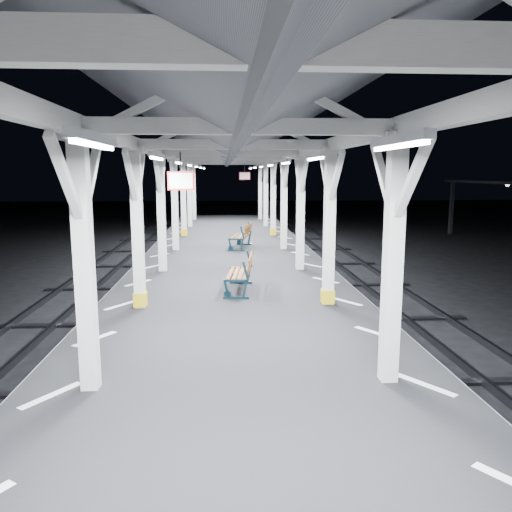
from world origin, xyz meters
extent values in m
plane|color=black|center=(0.00, 0.00, 0.00)|extent=(120.00, 120.00, 0.00)
cube|color=black|center=(0.00, 0.00, 0.50)|extent=(6.00, 50.00, 1.00)
cube|color=silver|center=(-2.45, 0.00, 1.00)|extent=(1.00, 48.00, 0.01)
cube|color=silver|center=(2.45, 0.00, 1.00)|extent=(1.00, 48.00, 0.01)
cube|color=#2D2D33|center=(4.45, 0.00, 0.08)|extent=(0.08, 60.00, 0.16)
cube|color=black|center=(5.00, 0.00, 0.03)|extent=(2.20, 0.22, 0.06)
cube|color=silver|center=(-2.00, -2.00, 2.60)|extent=(0.22, 0.22, 3.20)
cube|color=silver|center=(-2.00, -2.00, 4.26)|extent=(0.40, 0.40, 0.12)
cube|color=silver|center=(-2.00, -1.45, 3.75)|extent=(0.10, 0.99, 0.99)
cube|color=silver|center=(-2.00, -2.55, 3.75)|extent=(0.10, 0.99, 0.99)
cube|color=silver|center=(-2.00, 2.00, 2.60)|extent=(0.22, 0.22, 3.20)
cube|color=silver|center=(-2.00, 2.00, 4.26)|extent=(0.40, 0.40, 0.12)
cube|color=gold|center=(-2.00, 2.00, 1.18)|extent=(0.26, 0.26, 0.30)
cube|color=silver|center=(-2.00, 2.55, 3.75)|extent=(0.10, 0.99, 0.99)
cube|color=silver|center=(-2.00, 1.45, 3.75)|extent=(0.10, 0.99, 0.99)
cube|color=silver|center=(-2.00, 6.00, 2.60)|extent=(0.22, 0.22, 3.20)
cube|color=silver|center=(-2.00, 6.00, 4.26)|extent=(0.40, 0.40, 0.12)
cube|color=silver|center=(-2.00, 6.55, 3.75)|extent=(0.10, 0.99, 0.99)
cube|color=silver|center=(-2.00, 5.45, 3.75)|extent=(0.10, 0.99, 0.99)
cube|color=silver|center=(-2.00, 10.00, 2.60)|extent=(0.22, 0.22, 3.20)
cube|color=silver|center=(-2.00, 10.00, 4.26)|extent=(0.40, 0.40, 0.12)
cube|color=silver|center=(-2.00, 10.55, 3.75)|extent=(0.10, 0.99, 0.99)
cube|color=silver|center=(-2.00, 9.45, 3.75)|extent=(0.10, 0.99, 0.99)
cube|color=silver|center=(-2.00, 14.00, 2.60)|extent=(0.22, 0.22, 3.20)
cube|color=silver|center=(-2.00, 14.00, 4.26)|extent=(0.40, 0.40, 0.12)
cube|color=gold|center=(-2.00, 14.00, 1.18)|extent=(0.26, 0.26, 0.30)
cube|color=silver|center=(-2.00, 14.55, 3.75)|extent=(0.10, 0.99, 0.99)
cube|color=silver|center=(-2.00, 13.45, 3.75)|extent=(0.10, 0.99, 0.99)
cube|color=silver|center=(-2.00, 18.00, 2.60)|extent=(0.22, 0.22, 3.20)
cube|color=silver|center=(-2.00, 18.00, 4.26)|extent=(0.40, 0.40, 0.12)
cube|color=silver|center=(-2.00, 18.55, 3.75)|extent=(0.10, 0.99, 0.99)
cube|color=silver|center=(-2.00, 17.45, 3.75)|extent=(0.10, 0.99, 0.99)
cube|color=silver|center=(-2.00, 22.00, 2.60)|extent=(0.22, 0.22, 3.20)
cube|color=silver|center=(-2.00, 22.00, 4.26)|extent=(0.40, 0.40, 0.12)
cube|color=silver|center=(-2.00, 22.55, 3.75)|extent=(0.10, 0.99, 0.99)
cube|color=silver|center=(-2.00, 21.45, 3.75)|extent=(0.10, 0.99, 0.99)
cube|color=silver|center=(2.00, -2.00, 2.60)|extent=(0.22, 0.22, 3.20)
cube|color=silver|center=(2.00, -2.00, 4.26)|extent=(0.40, 0.40, 0.12)
cube|color=silver|center=(2.00, -1.45, 3.75)|extent=(0.10, 0.99, 0.99)
cube|color=silver|center=(2.00, -2.55, 3.75)|extent=(0.10, 0.99, 0.99)
cube|color=silver|center=(2.00, 2.00, 2.60)|extent=(0.22, 0.22, 3.20)
cube|color=silver|center=(2.00, 2.00, 4.26)|extent=(0.40, 0.40, 0.12)
cube|color=gold|center=(2.00, 2.00, 1.18)|extent=(0.26, 0.26, 0.30)
cube|color=silver|center=(2.00, 2.55, 3.75)|extent=(0.10, 0.99, 0.99)
cube|color=silver|center=(2.00, 1.45, 3.75)|extent=(0.10, 0.99, 0.99)
cube|color=silver|center=(2.00, 6.00, 2.60)|extent=(0.22, 0.22, 3.20)
cube|color=silver|center=(2.00, 6.00, 4.26)|extent=(0.40, 0.40, 0.12)
cube|color=silver|center=(2.00, 6.55, 3.75)|extent=(0.10, 0.99, 0.99)
cube|color=silver|center=(2.00, 5.45, 3.75)|extent=(0.10, 0.99, 0.99)
cube|color=silver|center=(2.00, 10.00, 2.60)|extent=(0.22, 0.22, 3.20)
cube|color=silver|center=(2.00, 10.00, 4.26)|extent=(0.40, 0.40, 0.12)
cube|color=silver|center=(2.00, 10.55, 3.75)|extent=(0.10, 0.99, 0.99)
cube|color=silver|center=(2.00, 9.45, 3.75)|extent=(0.10, 0.99, 0.99)
cube|color=silver|center=(2.00, 14.00, 2.60)|extent=(0.22, 0.22, 3.20)
cube|color=silver|center=(2.00, 14.00, 4.26)|extent=(0.40, 0.40, 0.12)
cube|color=gold|center=(2.00, 14.00, 1.18)|extent=(0.26, 0.26, 0.30)
cube|color=silver|center=(2.00, 14.55, 3.75)|extent=(0.10, 0.99, 0.99)
cube|color=silver|center=(2.00, 13.45, 3.75)|extent=(0.10, 0.99, 0.99)
cube|color=silver|center=(2.00, 18.00, 2.60)|extent=(0.22, 0.22, 3.20)
cube|color=silver|center=(2.00, 18.00, 4.26)|extent=(0.40, 0.40, 0.12)
cube|color=silver|center=(2.00, 18.55, 3.75)|extent=(0.10, 0.99, 0.99)
cube|color=silver|center=(2.00, 17.45, 3.75)|extent=(0.10, 0.99, 0.99)
cube|color=silver|center=(2.00, 22.00, 2.60)|extent=(0.22, 0.22, 3.20)
cube|color=silver|center=(2.00, 22.00, 4.26)|extent=(0.40, 0.40, 0.12)
cube|color=silver|center=(2.00, 22.55, 3.75)|extent=(0.10, 0.99, 0.99)
cube|color=silver|center=(2.00, 21.45, 3.75)|extent=(0.10, 0.99, 0.99)
cube|color=silver|center=(-2.00, 0.00, 4.38)|extent=(0.18, 48.00, 0.24)
cube|color=silver|center=(2.00, 0.00, 4.38)|extent=(0.18, 48.00, 0.24)
cube|color=silver|center=(0.00, -6.00, 4.38)|extent=(4.20, 0.14, 0.20)
cube|color=silver|center=(0.00, -2.00, 4.38)|extent=(4.20, 0.14, 0.20)
cube|color=silver|center=(0.00, 2.00, 4.38)|extent=(4.20, 0.14, 0.20)
cube|color=silver|center=(0.00, 6.00, 4.38)|extent=(4.20, 0.14, 0.20)
cube|color=silver|center=(0.00, 10.00, 4.38)|extent=(4.20, 0.14, 0.20)
cube|color=silver|center=(0.00, 14.00, 4.38)|extent=(4.20, 0.14, 0.20)
cube|color=silver|center=(0.00, 18.00, 4.38)|extent=(4.20, 0.14, 0.20)
cube|color=silver|center=(0.00, 22.00, 4.38)|extent=(4.20, 0.14, 0.20)
cube|color=silver|center=(0.00, 0.00, 5.30)|extent=(0.16, 48.00, 0.20)
cube|color=#52555B|center=(-1.30, 0.00, 4.92)|extent=(2.80, 49.00, 1.45)
cube|color=#52555B|center=(1.30, 0.00, 4.92)|extent=(2.80, 49.00, 1.45)
cube|color=silver|center=(-1.30, -4.00, 4.10)|extent=(0.10, 1.35, 0.08)
cube|color=white|center=(-1.30, -4.00, 4.05)|extent=(0.05, 1.25, 0.05)
cube|color=silver|center=(-1.30, 0.00, 4.10)|extent=(0.10, 1.35, 0.08)
cube|color=white|center=(-1.30, 0.00, 4.05)|extent=(0.05, 1.25, 0.05)
cube|color=silver|center=(-1.30, 4.00, 4.10)|extent=(0.10, 1.35, 0.08)
cube|color=white|center=(-1.30, 4.00, 4.05)|extent=(0.05, 1.25, 0.05)
cube|color=silver|center=(-1.30, 8.00, 4.10)|extent=(0.10, 1.35, 0.08)
cube|color=white|center=(-1.30, 8.00, 4.05)|extent=(0.05, 1.25, 0.05)
cube|color=silver|center=(-1.30, 12.00, 4.10)|extent=(0.10, 1.35, 0.08)
cube|color=white|center=(-1.30, 12.00, 4.05)|extent=(0.05, 1.25, 0.05)
cube|color=silver|center=(-1.30, 16.00, 4.10)|extent=(0.10, 1.35, 0.08)
cube|color=white|center=(-1.30, 16.00, 4.05)|extent=(0.05, 1.25, 0.05)
cube|color=silver|center=(-1.30, 20.00, 4.10)|extent=(0.10, 1.35, 0.08)
cube|color=white|center=(-1.30, 20.00, 4.05)|extent=(0.05, 1.25, 0.05)
cube|color=silver|center=(1.30, -4.00, 4.10)|extent=(0.10, 1.35, 0.08)
cube|color=white|center=(1.30, -4.00, 4.05)|extent=(0.05, 1.25, 0.05)
cube|color=silver|center=(1.30, 0.00, 4.10)|extent=(0.10, 1.35, 0.08)
cube|color=white|center=(1.30, 0.00, 4.05)|extent=(0.05, 1.25, 0.05)
cube|color=silver|center=(1.30, 4.00, 4.10)|extent=(0.10, 1.35, 0.08)
cube|color=white|center=(1.30, 4.00, 4.05)|extent=(0.05, 1.25, 0.05)
cube|color=silver|center=(1.30, 8.00, 4.10)|extent=(0.10, 1.35, 0.08)
cube|color=white|center=(1.30, 8.00, 4.05)|extent=(0.05, 1.25, 0.05)
cube|color=silver|center=(1.30, 12.00, 4.10)|extent=(0.10, 1.35, 0.08)
cube|color=white|center=(1.30, 12.00, 4.05)|extent=(0.05, 1.25, 0.05)
cube|color=silver|center=(1.30, 16.00, 4.10)|extent=(0.10, 1.35, 0.08)
cube|color=white|center=(1.30, 16.00, 4.05)|extent=(0.05, 1.25, 0.05)
cube|color=silver|center=(1.30, 20.00, 4.10)|extent=(0.10, 1.35, 0.08)
cube|color=white|center=(1.30, 20.00, 4.05)|extent=(0.05, 1.25, 0.05)
cylinder|color=black|center=(-1.02, 1.16, 4.02)|extent=(0.02, 0.02, 0.36)
cube|color=red|center=(-1.02, 1.16, 3.67)|extent=(0.50, 0.03, 0.35)
cube|color=white|center=(-1.02, 1.16, 3.67)|extent=(0.44, 0.04, 0.29)
cylinder|color=black|center=(0.75, 14.67, 4.02)|extent=(0.02, 0.02, 0.36)
cube|color=red|center=(0.75, 14.67, 3.67)|extent=(0.50, 0.03, 0.35)
cube|color=white|center=(0.75, 14.67, 3.67)|extent=(0.44, 0.05, 0.29)
cube|color=black|center=(14.00, 22.00, 1.65)|extent=(0.20, 0.20, 3.30)
sphere|color=silver|center=(14.00, 16.00, 3.22)|extent=(0.20, 0.20, 0.20)
sphere|color=silver|center=(14.00, 22.00, 3.22)|extent=(0.20, 0.20, 0.20)
cube|color=#102730|center=(0.04, 2.59, 1.03)|extent=(0.59, 0.12, 0.06)
cube|color=#102730|center=(-0.18, 2.61, 1.22)|extent=(0.15, 0.06, 0.45)
cube|color=#102730|center=(0.23, 2.57, 1.22)|extent=(0.14, 0.06, 0.45)
cube|color=#102730|center=(0.25, 2.56, 1.65)|extent=(0.16, 0.06, 0.43)
cube|color=#102730|center=(0.20, 4.14, 1.03)|extent=(0.59, 0.12, 0.06)
cube|color=#102730|center=(-0.01, 4.16, 1.22)|extent=(0.15, 0.06, 0.45)
cube|color=#102730|center=(0.39, 4.12, 1.22)|extent=(0.14, 0.06, 0.45)
cube|color=#102730|center=(0.41, 4.11, 1.65)|extent=(0.16, 0.06, 0.43)
cube|color=brown|center=(-0.08, 3.38, 1.44)|extent=(0.24, 1.48, 0.03)
cube|color=brown|center=(0.05, 3.37, 1.44)|extent=(0.24, 1.48, 0.03)
cube|color=brown|center=(0.18, 3.36, 1.44)|extent=(0.24, 1.48, 0.03)
cube|color=brown|center=(0.30, 3.34, 1.44)|extent=(0.24, 1.48, 0.03)
cube|color=brown|center=(0.37, 3.34, 1.57)|extent=(0.20, 1.48, 0.09)
cube|color=brown|center=(0.39, 3.33, 1.70)|extent=(0.20, 1.48, 0.09)
cube|color=brown|center=(0.41, 3.33, 1.83)|extent=(0.20, 1.48, 0.09)
cube|color=#102730|center=(0.22, 9.47, 1.03)|extent=(0.61, 0.19, 0.06)
cube|color=#102730|center=(0.00, 9.52, 1.24)|extent=(0.17, 0.08, 0.47)
cube|color=#102730|center=(0.42, 9.43, 1.24)|extent=(0.15, 0.08, 0.48)
cube|color=#102730|center=(0.44, 9.42, 1.69)|extent=(0.17, 0.09, 0.45)
cube|color=#102730|center=(0.57, 11.08, 1.03)|extent=(0.61, 0.19, 0.06)
cube|color=#102730|center=(0.35, 11.12, 1.24)|extent=(0.17, 0.08, 0.47)
cube|color=#102730|center=(0.77, 11.03, 1.24)|extent=(0.15, 0.08, 0.48)
cube|color=#102730|center=(0.79, 11.03, 1.69)|extent=(0.17, 0.09, 0.45)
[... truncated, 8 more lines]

